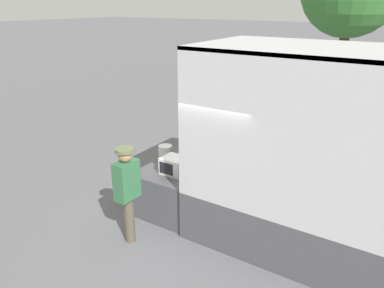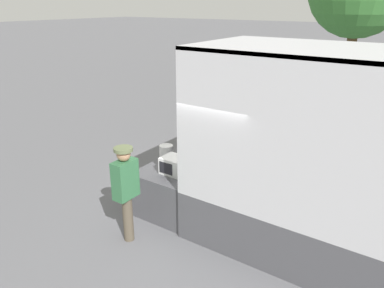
{
  "view_description": "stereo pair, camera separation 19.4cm",
  "coord_description": "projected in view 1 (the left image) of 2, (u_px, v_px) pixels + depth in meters",
  "views": [
    {
      "loc": [
        3.31,
        -5.79,
        3.98
      ],
      "look_at": [
        -0.32,
        -0.2,
        1.45
      ],
      "focal_mm": 35.0,
      "sensor_mm": 36.0,
      "label": 1
    },
    {
      "loc": [
        3.47,
        -5.68,
        3.98
      ],
      "look_at": [
        -0.32,
        -0.2,
        1.45
      ],
      "focal_mm": 35.0,
      "sensor_mm": 36.0,
      "label": 2
    }
  ],
  "objects": [
    {
      "name": "orange_bucket",
      "position": [
        165.0,
        153.0,
        7.74
      ],
      "size": [
        0.28,
        0.28,
        0.32
      ],
      "color": "silver",
      "rests_on": "tailgate_deck"
    },
    {
      "name": "ground_plane",
      "position": [
        210.0,
        210.0,
        7.64
      ],
      "size": [
        160.0,
        160.0,
        0.0
      ],
      "primitive_type": "plane",
      "color": "slate"
    },
    {
      "name": "microwave",
      "position": [
        175.0,
        165.0,
        7.14
      ],
      "size": [
        0.47,
        0.42,
        0.32
      ],
      "color": "white",
      "rests_on": "tailgate_deck"
    },
    {
      "name": "worker_person",
      "position": [
        127.0,
        186.0,
        6.3
      ],
      "size": [
        0.32,
        0.44,
        1.77
      ],
      "color": "brown",
      "rests_on": "ground"
    },
    {
      "name": "tailgate_deck",
      "position": [
        185.0,
        183.0,
        7.79
      ],
      "size": [
        1.23,
        2.08,
        0.9
      ],
      "primitive_type": "cube",
      "color": "#4C4C51",
      "rests_on": "ground"
    },
    {
      "name": "portable_generator",
      "position": [
        202.0,
        147.0,
        7.82
      ],
      "size": [
        0.57,
        0.5,
        0.64
      ],
      "color": "black",
      "rests_on": "tailgate_deck"
    }
  ]
}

